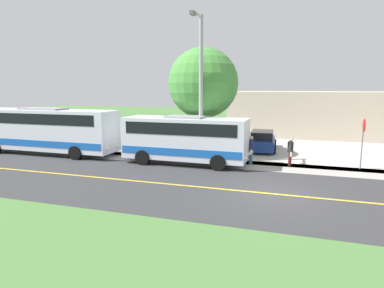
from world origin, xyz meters
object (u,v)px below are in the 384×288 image
(transit_bus_rear, at_px, (45,129))
(street_light_pole, at_px, (200,84))
(parked_car_near, at_px, (262,141))
(commercial_building, at_px, (352,113))
(shuttle_bus_front, at_px, (185,138))
(stop_sign, at_px, (363,135))
(tree_curbside, at_px, (203,83))
(pedestrian_waiting, at_px, (251,149))
(pedestrian_with_bags, at_px, (290,151))

(transit_bus_rear, relative_size, street_light_pole, 1.24)
(parked_car_near, bearing_deg, commercial_building, 145.68)
(shuttle_bus_front, relative_size, stop_sign, 2.64)
(tree_curbside, bearing_deg, pedestrian_waiting, 62.53)
(pedestrian_waiting, relative_size, stop_sign, 0.60)
(shuttle_bus_front, bearing_deg, tree_curbside, 174.84)
(commercial_building, bearing_deg, pedestrian_waiting, -25.80)
(transit_bus_rear, distance_m, commercial_building, 27.68)
(pedestrian_waiting, height_order, commercial_building, commercial_building)
(shuttle_bus_front, xyz_separation_m, pedestrian_waiting, (-1.09, 3.83, -0.68))
(shuttle_bus_front, height_order, stop_sign, shuttle_bus_front)
(transit_bus_rear, relative_size, parked_car_near, 2.40)
(stop_sign, xyz_separation_m, tree_curbside, (-1.30, -9.69, 2.91))
(shuttle_bus_front, relative_size, pedestrian_waiting, 4.40)
(pedestrian_waiting, bearing_deg, shuttle_bus_front, -74.08)
(shuttle_bus_front, height_order, commercial_building, commercial_building)
(street_light_pole, bearing_deg, stop_sign, 97.56)
(transit_bus_rear, bearing_deg, pedestrian_waiting, 94.38)
(transit_bus_rear, distance_m, pedestrian_waiting, 14.29)
(tree_curbside, bearing_deg, street_light_pole, 12.29)
(commercial_building, bearing_deg, transit_bus_rear, -52.26)
(shuttle_bus_front, relative_size, tree_curbside, 1.05)
(stop_sign, bearing_deg, tree_curbside, -97.64)
(street_light_pole, relative_size, tree_curbside, 1.21)
(parked_car_near, xyz_separation_m, commercial_building, (-10.98, 7.50, 1.42))
(pedestrian_with_bags, height_order, commercial_building, commercial_building)
(pedestrian_with_bags, relative_size, street_light_pole, 0.19)
(parked_car_near, bearing_deg, stop_sign, 54.07)
(pedestrian_with_bags, bearing_deg, tree_curbside, -105.34)
(commercial_building, bearing_deg, tree_curbside, -38.72)
(stop_sign, xyz_separation_m, commercial_building, (-15.30, 1.53, 0.14))
(shuttle_bus_front, distance_m, commercial_building, 20.48)
(pedestrian_with_bags, relative_size, parked_car_near, 0.37)
(street_light_pole, relative_size, commercial_building, 0.38)
(shuttle_bus_front, distance_m, pedestrian_with_bags, 6.29)
(pedestrian_waiting, bearing_deg, commercial_building, 154.20)
(transit_bus_rear, distance_m, parked_car_near, 15.61)
(shuttle_bus_front, bearing_deg, commercial_building, 145.86)
(shuttle_bus_front, bearing_deg, pedestrian_waiting, 105.92)
(stop_sign, bearing_deg, pedestrian_waiting, -84.86)
(transit_bus_rear, distance_m, tree_curbside, 11.49)
(pedestrian_waiting, height_order, parked_car_near, pedestrian_waiting)
(pedestrian_waiting, xyz_separation_m, street_light_pole, (0.66, -3.01, 3.86))
(pedestrian_waiting, relative_size, parked_car_near, 0.38)
(transit_bus_rear, relative_size, tree_curbside, 1.49)
(transit_bus_rear, height_order, street_light_pole, street_light_pole)
(shuttle_bus_front, relative_size, parked_car_near, 1.69)
(shuttle_bus_front, xyz_separation_m, stop_sign, (-1.64, 9.96, 0.36))
(street_light_pole, distance_m, commercial_building, 19.85)
(stop_sign, distance_m, parked_car_near, 7.47)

